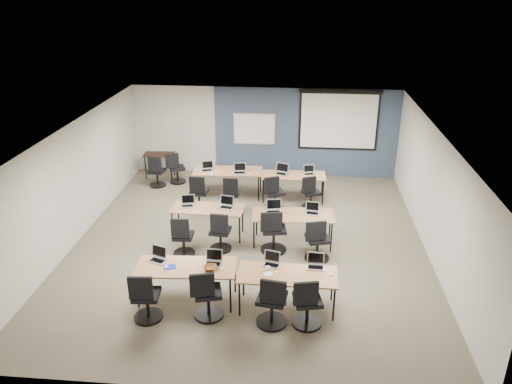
# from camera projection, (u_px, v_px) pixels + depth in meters

# --- Properties ---
(floor) EXTENTS (8.00, 9.00, 0.02)m
(floor) POSITION_uv_depth(u_px,v_px,m) (249.00, 243.00, 11.54)
(floor) COLOR #6B6354
(floor) RESTS_ON ground
(ceiling) EXTENTS (8.00, 9.00, 0.02)m
(ceiling) POSITION_uv_depth(u_px,v_px,m) (249.00, 131.00, 10.47)
(ceiling) COLOR white
(ceiling) RESTS_ON ground
(wall_back) EXTENTS (8.00, 0.04, 2.70)m
(wall_back) POSITION_uv_depth(u_px,v_px,m) (264.00, 132.00, 15.12)
(wall_back) COLOR beige
(wall_back) RESTS_ON ground
(wall_front) EXTENTS (8.00, 0.04, 2.70)m
(wall_front) POSITION_uv_depth(u_px,v_px,m) (215.00, 317.00, 6.89)
(wall_front) COLOR beige
(wall_front) RESTS_ON ground
(wall_left) EXTENTS (0.04, 9.00, 2.70)m
(wall_left) POSITION_uv_depth(u_px,v_px,m) (74.00, 183.00, 11.34)
(wall_left) COLOR beige
(wall_left) RESTS_ON ground
(wall_right) EXTENTS (0.04, 9.00, 2.70)m
(wall_right) POSITION_uv_depth(u_px,v_px,m) (435.00, 196.00, 10.67)
(wall_right) COLOR beige
(wall_right) RESTS_ON ground
(blue_accent_panel) EXTENTS (5.50, 0.04, 2.70)m
(blue_accent_panel) POSITION_uv_depth(u_px,v_px,m) (306.00, 133.00, 14.99)
(blue_accent_panel) COLOR #3D5977
(blue_accent_panel) RESTS_ON wall_back
(whiteboard) EXTENTS (1.28, 0.03, 0.98)m
(whiteboard) POSITION_uv_depth(u_px,v_px,m) (254.00, 129.00, 15.04)
(whiteboard) COLOR silver
(whiteboard) RESTS_ON wall_back
(projector_screen) EXTENTS (2.40, 0.10, 1.82)m
(projector_screen) POSITION_uv_depth(u_px,v_px,m) (339.00, 117.00, 14.64)
(projector_screen) COLOR black
(projector_screen) RESTS_ON wall_back
(training_table_front_left) EXTENTS (1.85, 0.77, 0.73)m
(training_table_front_left) POSITION_uv_depth(u_px,v_px,m) (186.00, 268.00, 9.27)
(training_table_front_left) COLOR brown
(training_table_front_left) RESTS_ON floor
(training_table_front_right) EXTENTS (1.80, 0.75, 0.73)m
(training_table_front_right) POSITION_uv_depth(u_px,v_px,m) (287.00, 276.00, 9.04)
(training_table_front_right) COLOR #966240
(training_table_front_right) RESTS_ON floor
(training_table_mid_left) EXTENTS (1.68, 0.70, 0.73)m
(training_table_mid_left) POSITION_uv_depth(u_px,v_px,m) (208.00, 210.00, 11.61)
(training_table_mid_left) COLOR brown
(training_table_mid_left) RESTS_ON floor
(training_table_mid_right) EXTENTS (1.85, 0.77, 0.73)m
(training_table_mid_right) POSITION_uv_depth(u_px,v_px,m) (293.00, 216.00, 11.29)
(training_table_mid_right) COLOR #935F30
(training_table_mid_right) RESTS_ON floor
(training_table_back_left) EXTENTS (1.90, 0.79, 0.73)m
(training_table_back_left) POSITION_uv_depth(u_px,v_px,m) (228.00, 172.00, 13.85)
(training_table_back_left) COLOR #9E6632
(training_table_back_left) RESTS_ON floor
(training_table_back_right) EXTENTS (1.73, 0.72, 0.73)m
(training_table_back_right) POSITION_uv_depth(u_px,v_px,m) (294.00, 176.00, 13.55)
(training_table_back_right) COLOR brown
(training_table_back_right) RESTS_ON floor
(laptop_0) EXTENTS (0.33, 0.28, 0.25)m
(laptop_0) POSITION_uv_depth(u_px,v_px,m) (158.00, 257.00, 9.45)
(laptop_0) COLOR #B0B0B0
(laptop_0) RESTS_ON training_table_front_left
(mouse_0) EXTENTS (0.08, 0.11, 0.03)m
(mouse_0) POSITION_uv_depth(u_px,v_px,m) (166.00, 267.00, 9.23)
(mouse_0) COLOR white
(mouse_0) RESTS_ON training_table_front_left
(task_chair_0) EXTENTS (0.52, 0.52, 1.00)m
(task_chair_0) POSITION_uv_depth(u_px,v_px,m) (146.00, 301.00, 8.81)
(task_chair_0) COLOR black
(task_chair_0) RESTS_ON floor
(laptop_1) EXTENTS (0.32, 0.27, 0.24)m
(laptop_1) POSITION_uv_depth(u_px,v_px,m) (214.00, 260.00, 9.35)
(laptop_1) COLOR #BDBDBD
(laptop_1) RESTS_ON training_table_front_left
(mouse_1) EXTENTS (0.06, 0.10, 0.04)m
(mouse_1) POSITION_uv_depth(u_px,v_px,m) (222.00, 269.00, 9.16)
(mouse_1) COLOR white
(mouse_1) RESTS_ON training_table_front_left
(task_chair_1) EXTENTS (0.54, 0.54, 1.01)m
(task_chair_1) POSITION_uv_depth(u_px,v_px,m) (207.00, 298.00, 8.87)
(task_chair_1) COLOR black
(task_chair_1) RESTS_ON floor
(laptop_2) EXTENTS (0.30, 0.26, 0.23)m
(laptop_2) POSITION_uv_depth(u_px,v_px,m) (272.00, 261.00, 9.31)
(laptop_2) COLOR #AFAFB2
(laptop_2) RESTS_ON training_table_front_right
(mouse_2) EXTENTS (0.07, 0.10, 0.03)m
(mouse_2) POSITION_uv_depth(u_px,v_px,m) (276.00, 272.00, 9.05)
(mouse_2) COLOR white
(mouse_2) RESTS_ON training_table_front_right
(task_chair_2) EXTENTS (0.55, 0.55, 1.03)m
(task_chair_2) POSITION_uv_depth(u_px,v_px,m) (272.00, 305.00, 8.67)
(task_chair_2) COLOR black
(task_chair_2) RESTS_ON floor
(laptop_3) EXTENTS (0.32, 0.27, 0.24)m
(laptop_3) POSITION_uv_depth(u_px,v_px,m) (316.00, 264.00, 9.23)
(laptop_3) COLOR #9F9EAC
(laptop_3) RESTS_ON training_table_front_right
(mouse_3) EXTENTS (0.09, 0.12, 0.04)m
(mouse_3) POSITION_uv_depth(u_px,v_px,m) (331.00, 274.00, 9.00)
(mouse_3) COLOR white
(mouse_3) RESTS_ON training_table_front_right
(task_chair_3) EXTENTS (0.53, 0.53, 1.01)m
(task_chair_3) POSITION_uv_depth(u_px,v_px,m) (307.00, 306.00, 8.65)
(task_chair_3) COLOR black
(task_chair_3) RESTS_ON floor
(laptop_4) EXTENTS (0.32, 0.27, 0.24)m
(laptop_4) POSITION_uv_depth(u_px,v_px,m) (187.00, 203.00, 11.70)
(laptop_4) COLOR #AEAEB8
(laptop_4) RESTS_ON training_table_mid_left
(mouse_4) EXTENTS (0.06, 0.10, 0.03)m
(mouse_4) POSITION_uv_depth(u_px,v_px,m) (197.00, 212.00, 11.37)
(mouse_4) COLOR white
(mouse_4) RESTS_ON training_table_mid_left
(task_chair_4) EXTENTS (0.48, 0.48, 0.97)m
(task_chair_4) POSITION_uv_depth(u_px,v_px,m) (183.00, 240.00, 10.89)
(task_chair_4) COLOR black
(task_chair_4) RESTS_ON floor
(laptop_5) EXTENTS (0.33, 0.28, 0.25)m
(laptop_5) POSITION_uv_depth(u_px,v_px,m) (227.00, 205.00, 11.62)
(laptop_5) COLOR #B0B0B9
(laptop_5) RESTS_ON training_table_mid_left
(mouse_5) EXTENTS (0.08, 0.11, 0.04)m
(mouse_5) POSITION_uv_depth(u_px,v_px,m) (234.00, 212.00, 11.35)
(mouse_5) COLOR white
(mouse_5) RESTS_ON training_table_mid_left
(task_chair_5) EXTENTS (0.49, 0.49, 0.97)m
(task_chair_5) POSITION_uv_depth(u_px,v_px,m) (220.00, 235.00, 11.08)
(task_chair_5) COLOR black
(task_chair_5) RESTS_ON floor
(laptop_6) EXTENTS (0.35, 0.30, 0.27)m
(laptop_6) POSITION_uv_depth(u_px,v_px,m) (274.00, 209.00, 11.39)
(laptop_6) COLOR #AEAEB3
(laptop_6) RESTS_ON training_table_mid_right
(mouse_6) EXTENTS (0.09, 0.11, 0.04)m
(mouse_6) POSITION_uv_depth(u_px,v_px,m) (282.00, 214.00, 11.25)
(mouse_6) COLOR white
(mouse_6) RESTS_ON training_table_mid_right
(task_chair_6) EXTENTS (0.58, 0.58, 1.05)m
(task_chair_6) POSITION_uv_depth(u_px,v_px,m) (273.00, 234.00, 11.02)
(task_chair_6) COLOR black
(task_chair_6) RESTS_ON floor
(laptop_7) EXTENTS (0.31, 0.26, 0.24)m
(laptop_7) POSITION_uv_depth(u_px,v_px,m) (312.00, 210.00, 11.33)
(laptop_7) COLOR silver
(laptop_7) RESTS_ON training_table_mid_right
(mouse_7) EXTENTS (0.08, 0.11, 0.04)m
(mouse_7) POSITION_uv_depth(u_px,v_px,m) (326.00, 215.00, 11.21)
(mouse_7) COLOR white
(mouse_7) RESTS_ON training_table_mid_right
(task_chair_7) EXTENTS (0.54, 0.53, 1.01)m
(task_chair_7) POSITION_uv_depth(u_px,v_px,m) (317.00, 243.00, 10.69)
(task_chair_7) COLOR black
(task_chair_7) RESTS_ON floor
(laptop_8) EXTENTS (0.32, 0.27, 0.24)m
(laptop_8) POSITION_uv_depth(u_px,v_px,m) (207.00, 168.00, 13.84)
(laptop_8) COLOR #AFAEBD
(laptop_8) RESTS_ON training_table_back_left
(mouse_8) EXTENTS (0.06, 0.10, 0.03)m
(mouse_8) POSITION_uv_depth(u_px,v_px,m) (212.00, 173.00, 13.60)
(mouse_8) COLOR white
(mouse_8) RESTS_ON training_table_back_left
(task_chair_8) EXTENTS (0.50, 0.50, 0.98)m
(task_chair_8) POSITION_uv_depth(u_px,v_px,m) (199.00, 195.00, 13.09)
(task_chair_8) COLOR black
(task_chair_8) RESTS_ON floor
(laptop_9) EXTENTS (0.33, 0.28, 0.25)m
(laptop_9) POSITION_uv_depth(u_px,v_px,m) (240.00, 170.00, 13.68)
(laptop_9) COLOR #B3B3B5
(laptop_9) RESTS_ON training_table_back_left
(mouse_9) EXTENTS (0.07, 0.10, 0.04)m
(mouse_9) POSITION_uv_depth(u_px,v_px,m) (249.00, 173.00, 13.60)
(mouse_9) COLOR white
(mouse_9) RESTS_ON training_table_back_left
(task_chair_9) EXTENTS (0.47, 0.47, 0.96)m
(task_chair_9) POSITION_uv_depth(u_px,v_px,m) (231.00, 196.00, 13.03)
(task_chair_9) COLOR black
(task_chair_9) RESTS_ON floor
(laptop_10) EXTENTS (0.36, 0.30, 0.27)m
(laptop_10) POSITION_uv_depth(u_px,v_px,m) (282.00, 171.00, 13.60)
(laptop_10) COLOR #B7B7C3
(laptop_10) RESTS_ON training_table_back_right
(mouse_10) EXTENTS (0.07, 0.10, 0.04)m
(mouse_10) POSITION_uv_depth(u_px,v_px,m) (286.00, 174.00, 13.53)
(mouse_10) COLOR white
(mouse_10) RESTS_ON training_table_back_right
(task_chair_10) EXTENTS (0.52, 0.49, 0.98)m
(task_chair_10) POSITION_uv_depth(u_px,v_px,m) (274.00, 196.00, 13.06)
(task_chair_10) COLOR black
(task_chair_10) RESTS_ON floor
(laptop_11) EXTENTS (0.30, 0.26, 0.23)m
(laptop_11) POSITION_uv_depth(u_px,v_px,m) (309.00, 172.00, 13.58)
(laptop_11) COLOR #AFB0BA
(laptop_11) RESTS_ON training_table_back_right
(mouse_11) EXTENTS (0.07, 0.11, 0.04)m
(mouse_11) POSITION_uv_depth(u_px,v_px,m) (323.00, 176.00, 13.41)
(mouse_11) COLOR white
(mouse_11) RESTS_ON training_table_back_right
(task_chair_11) EXTENTS (0.49, 0.46, 0.95)m
(task_chair_11) POSITION_uv_depth(u_px,v_px,m) (310.00, 195.00, 13.14)
(task_chair_11) COLOR black
(task_chair_11) RESTS_ON floor
(blue_mousepad) EXTENTS (0.27, 0.25, 0.01)m
(blue_mousepad) POSITION_uv_depth(u_px,v_px,m) (170.00, 267.00, 9.23)
(blue_mousepad) COLOR #14239D
(blue_mousepad) RESTS_ON training_table_front_left
(snack_bowl) EXTENTS (0.27, 0.27, 0.07)m
(snack_bowl) POSITION_uv_depth(u_px,v_px,m) (210.00, 267.00, 9.16)
(snack_bowl) COLOR brown
(snack_bowl) RESTS_ON training_table_front_left
(snack_plate) EXTENTS (0.19, 0.19, 0.01)m
(snack_plate) POSITION_uv_depth(u_px,v_px,m) (268.00, 274.00, 9.01)
(snack_plate) COLOR white
(snack_plate) RESTS_ON training_table_front_right
(coffee_cup) EXTENTS (0.10, 0.10, 0.07)m
(coffee_cup) POSITION_uv_depth(u_px,v_px,m) (268.00, 269.00, 9.09)
(coffee_cup) COLOR silver
(coffee_cup) RESTS_ON snack_plate
(utility_table) EXTENTS (0.91, 0.50, 0.75)m
(utility_table) POSITION_uv_depth(u_px,v_px,m) (159.00, 157.00, 15.11)
(utility_table) COLOR black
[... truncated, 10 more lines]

